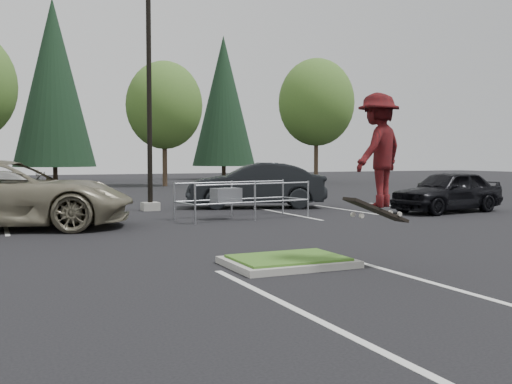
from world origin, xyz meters
name	(u,v)px	position (x,y,z in m)	size (l,w,h in m)	color
ground	(288,265)	(0.00, 0.00, 0.00)	(120.00, 120.00, 0.00)	black
grass_median	(288,261)	(0.00, 0.00, 0.08)	(2.20, 1.60, 0.16)	gray
stall_lines	(137,231)	(-1.35, 6.02, 0.00)	(22.62, 17.60, 0.01)	silver
light_pole	(149,85)	(0.50, 12.00, 4.56)	(0.70, 0.60, 10.12)	gray
decid_c	(164,108)	(5.99, 29.83, 5.25)	(5.12, 5.12, 8.38)	#38281C
decid_d	(316,105)	(17.99, 30.33, 5.91)	(5.76, 5.76, 9.43)	#38281C
conif_b	(54,83)	(0.00, 40.50, 7.85)	(6.38, 6.38, 14.50)	#38281C
conif_c	(224,101)	(14.00, 39.50, 6.85)	(5.50, 5.50, 12.50)	#38281C
cart_corral	(230,196)	(2.03, 7.93, 0.74)	(4.34, 2.07, 1.18)	gray
skateboarder	(377,151)	(1.20, -1.00, 2.06)	(1.46, 1.24, 2.25)	black
car_l_tan	(5,194)	(-4.50, 8.22, 0.94)	(3.11, 6.75, 1.88)	gray
car_r_charc	(255,185)	(4.50, 11.50, 0.87)	(1.85, 5.29, 1.74)	black
car_r_black	(448,191)	(10.00, 7.00, 0.75)	(1.77, 4.39, 1.50)	black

